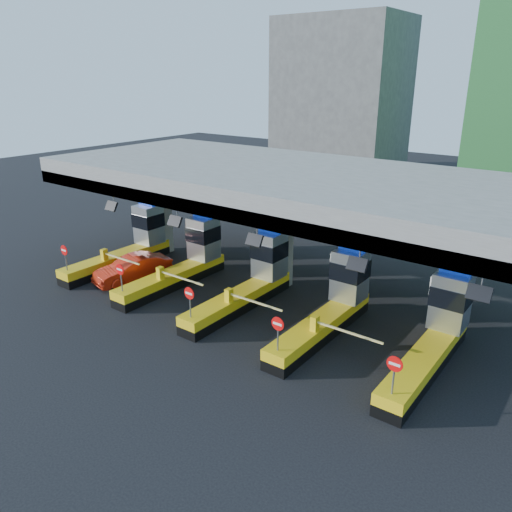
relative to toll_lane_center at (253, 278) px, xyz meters
The scene contains 9 objects.
ground 1.42m from the toll_lane_center, 90.42° to the right, with size 120.00×120.00×0.00m, color black.
toll_canopy 5.40m from the toll_lane_center, 90.02° to the left, with size 28.00×12.09×7.00m.
toll_lane_far_left 10.00m from the toll_lane_center, behind, with size 4.43×8.00×4.16m.
toll_lane_left 5.00m from the toll_lane_center, behind, with size 4.43×8.00×4.16m.
toll_lane_center is the anchor object (origin of this frame).
toll_lane_right 5.00m from the toll_lane_center, ahead, with size 4.43×8.00×4.16m.
toll_lane_far_right 10.00m from the toll_lane_center, ahead, with size 4.43×8.00×4.16m.
bg_building_concrete 39.11m from the toll_lane_center, 111.40° to the left, with size 14.00×10.00×18.00m, color #4C4C49.
red_car 7.85m from the toll_lane_center, 164.72° to the right, with size 1.62×4.66×1.54m, color red.
Camera 1 is at (15.19, -19.67, 11.86)m, focal length 35.00 mm.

